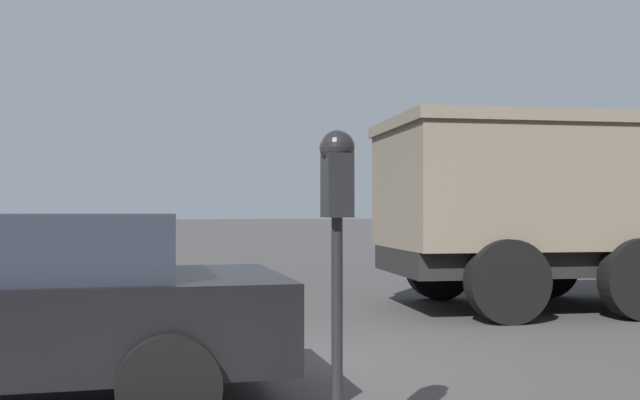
{
  "coord_description": "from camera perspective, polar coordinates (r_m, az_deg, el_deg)",
  "views": [
    {
      "loc": [
        -6.46,
        0.58,
        1.39
      ],
      "look_at": [
        -2.51,
        -0.29,
        1.45
      ],
      "focal_mm": 42.0,
      "sensor_mm": 36.0,
      "label": 1
    }
  ],
  "objects": [
    {
      "name": "dump_truck",
      "position": [
        11.78,
        22.71,
        0.27
      ],
      "size": [
        3.11,
        7.31,
        2.93
      ],
      "rotation": [
        0.0,
        0.0,
        3.1
      ],
      "color": "black",
      "rests_on": "ground_plane"
    },
    {
      "name": "parking_meter",
      "position": [
        4.0,
        1.3,
        -0.18
      ],
      "size": [
        0.21,
        0.19,
        1.65
      ],
      "color": "black",
      "rests_on": "sidewalk"
    },
    {
      "name": "ground_plane",
      "position": [
        6.63,
        -7.25,
        -12.91
      ],
      "size": [
        220.0,
        220.0,
        0.0
      ],
      "primitive_type": "plane",
      "color": "#3D3A3A"
    }
  ]
}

